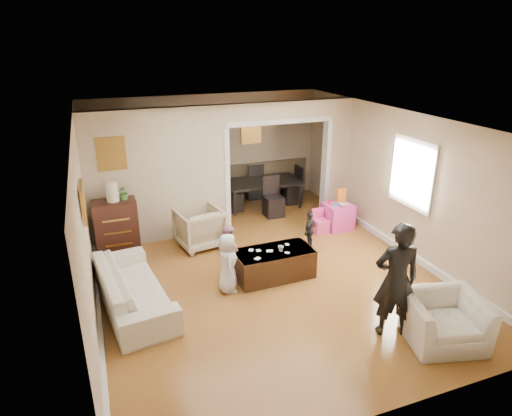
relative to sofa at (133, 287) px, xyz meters
name	(u,v)px	position (x,y,z in m)	size (l,w,h in m)	color
floor	(260,267)	(2.21, 0.44, -0.32)	(7.00, 7.00, 0.00)	#A3672A
partition_left	(159,177)	(0.83, 2.24, 0.98)	(2.75, 0.18, 2.60)	#CCB195
partition_right	(336,159)	(4.68, 2.24, 0.98)	(0.55, 0.18, 2.60)	#CCB195
partition_header	(279,110)	(3.31, 2.24, 2.11)	(2.22, 0.18, 0.35)	#CCB195
window_pane	(413,173)	(4.94, 0.04, 1.23)	(0.03, 0.95, 1.10)	white
framed_art_partition	(111,154)	(0.01, 2.14, 1.53)	(0.45, 0.03, 0.55)	brown
framed_art_sofa_wall	(83,202)	(-0.50, -0.16, 1.48)	(0.03, 0.55, 0.40)	brown
framed_art_alcove	(251,131)	(3.31, 3.88, 1.38)	(0.45, 0.03, 0.55)	brown
sofa	(133,287)	(0.00, 0.00, 0.00)	(2.17, 0.85, 0.63)	white
armchair_back	(199,228)	(1.43, 1.67, 0.06)	(0.81, 0.83, 0.76)	tan
armchair_front	(444,320)	(3.74, -2.30, 0.01)	(0.99, 0.87, 0.64)	white
dresser	(117,228)	(-0.07, 1.85, 0.21)	(0.77, 0.43, 1.06)	#33140F
table_lamp	(112,191)	(-0.07, 1.85, 0.92)	(0.22, 0.22, 0.36)	beige
potted_plant	(124,192)	(0.13, 1.85, 0.88)	(0.25, 0.22, 0.28)	#477835
coffee_table	(274,264)	(2.31, 0.06, -0.07)	(1.29, 0.65, 0.48)	#372011
coffee_cup	(281,249)	(2.41, 0.01, 0.21)	(0.09, 0.09, 0.09)	beige
play_table	(337,216)	(4.37, 1.49, -0.05)	(0.55, 0.55, 0.53)	#EE3EA8
cereal_box	(341,195)	(4.49, 1.59, 0.36)	(0.20, 0.07, 0.30)	gold
cyan_cup	(335,204)	(4.27, 1.44, 0.25)	(0.08, 0.08, 0.08)	#27A8C4
toy_block	(330,202)	(4.25, 1.61, 0.24)	(0.08, 0.06, 0.05)	red
play_bowl	(343,205)	(4.42, 1.37, 0.24)	(0.20, 0.20, 0.05)	beige
dining_table	(263,194)	(3.36, 3.23, 0.00)	(1.78, 0.99, 0.62)	black
adult_person	(396,280)	(3.21, -1.91, 0.50)	(0.60, 0.39, 1.64)	black
child_kneel_a	(228,263)	(1.46, -0.09, 0.17)	(0.48, 0.31, 0.98)	silver
child_kneel_b	(228,251)	(1.61, 0.36, 0.15)	(0.45, 0.35, 0.93)	#C77C8F
child_toddler	(310,230)	(3.36, 0.81, 0.07)	(0.45, 0.19, 0.76)	black
craft_papers	(267,251)	(2.18, 0.07, 0.17)	(0.76, 0.43, 0.00)	white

